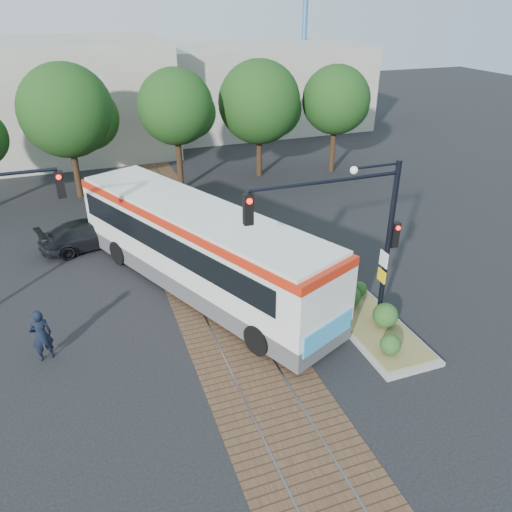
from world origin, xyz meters
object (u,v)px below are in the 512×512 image
object	(u,v)px
city_bus	(198,244)
officer	(41,335)
signal_pole_main	(359,226)
parked_car	(89,234)
traffic_island	(373,320)

from	to	relation	value
city_bus	officer	distance (m)	6.64
signal_pole_main	parked_car	xyz separation A→B (m)	(-8.23, 10.37, -3.49)
city_bus	traffic_island	distance (m)	7.35
signal_pole_main	officer	size ratio (longest dim) A/B	3.18
parked_car	officer	bearing A→B (deg)	151.29
signal_pole_main	city_bus	bearing A→B (deg)	131.03
city_bus	officer	bearing A→B (deg)	-179.63
signal_pole_main	parked_car	distance (m)	13.69
city_bus	signal_pole_main	distance (m)	6.80
city_bus	traffic_island	bearing A→B (deg)	-67.86
traffic_island	officer	world-z (taller)	officer
traffic_island	signal_pole_main	distance (m)	3.95
city_bus	traffic_island	world-z (taller)	city_bus
city_bus	parked_car	distance (m)	6.93
city_bus	officer	world-z (taller)	city_bus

